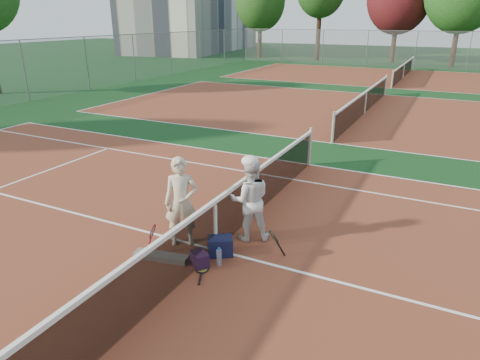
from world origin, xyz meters
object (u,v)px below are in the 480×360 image
at_px(player_a, 181,202).
at_px(racket_red, 153,239).
at_px(racket_spare, 202,269).
at_px(sports_bag_navy, 220,246).
at_px(water_bottle, 219,258).
at_px(sports_bag_purple, 200,259).
at_px(racket_black_held, 274,244).
at_px(player_b, 250,200).
at_px(net_main, 216,225).

relative_size(player_a, racket_red, 2.92).
distance_m(racket_spare, sports_bag_navy, 0.59).
distance_m(player_a, water_bottle, 1.27).
xyz_separation_m(player_a, sports_bag_navy, (0.84, -0.06, -0.68)).
bearing_deg(water_bottle, sports_bag_purple, -148.29).
height_order(player_a, sports_bag_navy, player_a).
bearing_deg(racket_black_held, racket_red, -24.09).
bearing_deg(player_a, racket_black_held, -21.64).
height_order(racket_spare, sports_bag_purple, sports_bag_purple).
relative_size(player_a, water_bottle, 5.66).
bearing_deg(player_b, sports_bag_purple, 44.43).
height_order(racket_red, sports_bag_navy, racket_red).
height_order(player_a, racket_red, player_a).
xyz_separation_m(racket_red, sports_bag_navy, (1.10, 0.51, -0.12)).
relative_size(player_b, water_bottle, 5.39).
bearing_deg(net_main, racket_red, -147.45).
bearing_deg(sports_bag_purple, player_b, 75.44).
relative_size(sports_bag_purple, water_bottle, 1.07).
relative_size(racket_spare, water_bottle, 2.00).
xyz_separation_m(player_a, racket_spare, (0.79, -0.63, -0.83)).
distance_m(racket_black_held, racket_spare, 1.32).
bearing_deg(water_bottle, player_b, 87.34).
bearing_deg(racket_spare, player_a, 26.72).
height_order(player_a, sports_bag_purple, player_a).
bearing_deg(water_bottle, player_a, 159.08).
bearing_deg(water_bottle, racket_spare, -128.03).
distance_m(net_main, racket_black_held, 1.10).
xyz_separation_m(racket_black_held, racket_spare, (-0.94, -0.89, -0.26)).
xyz_separation_m(net_main, racket_spare, (0.10, -0.66, -0.49)).
bearing_deg(player_a, racket_red, -144.77).
distance_m(player_b, racket_spare, 1.60).
height_order(net_main, player_a, player_a).
height_order(player_a, player_b, player_a).
height_order(racket_red, racket_black_held, racket_red).
bearing_deg(player_a, sports_bag_navy, -34.25).
bearing_deg(sports_bag_navy, water_bottle, -64.78).
height_order(player_a, racket_spare, player_a).
xyz_separation_m(racket_black_held, water_bottle, (-0.75, -0.64, -0.12)).
xyz_separation_m(net_main, player_a, (-0.69, -0.04, 0.34)).
height_order(player_b, racket_spare, player_b).
xyz_separation_m(player_b, racket_red, (-1.30, -1.30, -0.52)).
height_order(racket_red, water_bottle, racket_red).
distance_m(net_main, racket_red, 1.15).
bearing_deg(sports_bag_navy, racket_spare, -94.44).
distance_m(racket_red, racket_black_held, 2.16).
xyz_separation_m(player_a, racket_black_held, (1.73, 0.26, -0.58)).
xyz_separation_m(net_main, racket_red, (-0.95, -0.61, -0.22)).
distance_m(player_a, sports_bag_purple, 1.15).
height_order(sports_bag_navy, sports_bag_purple, sports_bag_navy).
distance_m(net_main, player_b, 0.84).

